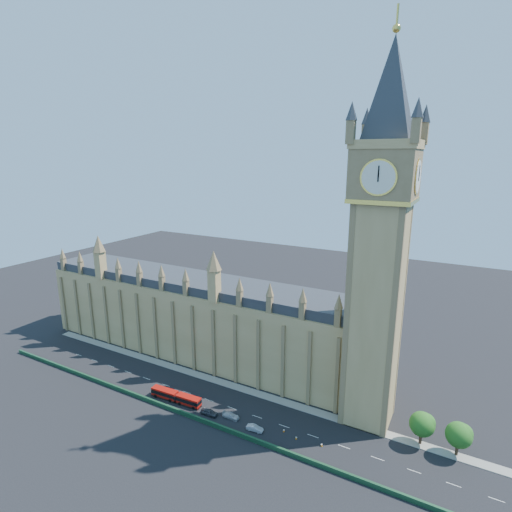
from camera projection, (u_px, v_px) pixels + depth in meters
The scene contains 15 objects.
ground at pixel (220, 404), 113.44m from camera, with size 400.00×400.00×0.00m, color black.
palace_westminster at pixel (195, 316), 140.41m from camera, with size 120.00×20.00×28.00m.
elizabeth_tower at pixel (382, 217), 94.41m from camera, with size 20.59×20.59×105.00m.
bridge_parapet at pixel (201, 420), 105.63m from camera, with size 160.00×0.60×1.20m, color #1E4C2D.
kerb_north at pixel (237, 387), 121.51m from camera, with size 160.00×3.00×0.16m, color gray.
tree_east_near at pixel (423, 424), 96.38m from camera, with size 6.00×6.00×8.50m.
tree_east_far at pixel (460, 435), 92.66m from camera, with size 6.00×6.00×8.50m.
red_bus at pixel (176, 397), 114.42m from camera, with size 16.22×3.28×2.74m.
car_grey at pixel (209, 412), 108.47m from camera, with size 1.95×4.84×1.65m, color #3E3F46.
car_silver at pixel (255, 428), 102.24m from camera, with size 1.55×4.44×1.46m, color #B7B8BF.
car_white at pixel (231, 416), 107.22m from camera, with size 1.95×4.79×1.39m, color silver.
cone_a at pixel (284, 430), 101.93m from camera, with size 0.58×0.58×0.77m.
cone_b at pixel (322, 445), 96.82m from camera, with size 0.52×0.52×0.77m.
cone_c at pixel (284, 430), 102.09m from camera, with size 0.46×0.46×0.63m.
cone_d at pixel (296, 438), 99.27m from camera, with size 0.59×0.59×0.77m.
Camera 1 is at (56.78, -82.67, 68.49)m, focal length 28.00 mm.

